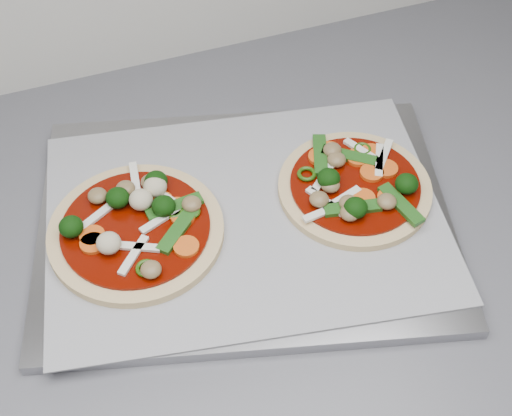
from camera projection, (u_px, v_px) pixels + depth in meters
name	position (u px, v px, depth m)	size (l,w,h in m)	color
base_cabinet	(503.00, 335.00, 1.19)	(3.60, 0.60, 0.86)	silver
baking_tray	(245.00, 220.00, 0.73)	(0.42, 0.31, 0.01)	gray
parchment	(245.00, 215.00, 0.72)	(0.40, 0.29, 0.00)	#A5A5AB
pizza_left	(137.00, 225.00, 0.70)	(0.23, 0.23, 0.03)	#F2CF89
pizza_right	(354.00, 186.00, 0.74)	(0.16, 0.16, 0.03)	#F2CF89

